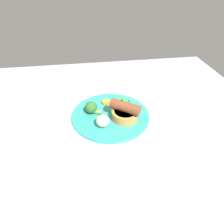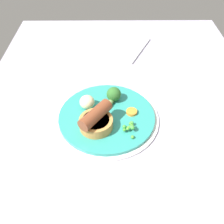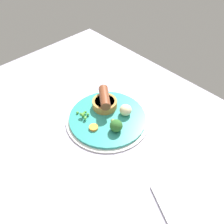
% 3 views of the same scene
% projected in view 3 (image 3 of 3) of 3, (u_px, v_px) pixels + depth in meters
% --- Properties ---
extents(dining_table, '(1.10, 0.80, 0.03)m').
position_uv_depth(dining_table, '(104.00, 135.00, 0.77)').
color(dining_table, '#9E99AD').
rests_on(dining_table, ground).
extents(dinner_plate, '(0.27, 0.27, 0.01)m').
position_uv_depth(dinner_plate, '(108.00, 119.00, 0.79)').
color(dinner_plate, silver).
rests_on(dinner_plate, dining_table).
extents(sausage_pudding, '(0.09, 0.08, 0.06)m').
position_uv_depth(sausage_pudding, '(105.00, 102.00, 0.81)').
color(sausage_pudding, '#BC8442').
rests_on(sausage_pudding, dinner_plate).
extents(pea_pile, '(0.05, 0.03, 0.02)m').
position_uv_depth(pea_pile, '(83.00, 115.00, 0.78)').
color(pea_pile, '#44913E').
rests_on(pea_pile, dinner_plate).
extents(broccoli_floret_near, '(0.05, 0.04, 0.04)m').
position_uv_depth(broccoli_floret_near, '(116.00, 126.00, 0.74)').
color(broccoli_floret_near, '#2D6628').
rests_on(broccoli_floret_near, dinner_plate).
extents(potato_chunk_0, '(0.05, 0.05, 0.03)m').
position_uv_depth(potato_chunk_0, '(126.00, 110.00, 0.78)').
color(potato_chunk_0, beige).
rests_on(potato_chunk_0, dinner_plate).
extents(carrot_slice_0, '(0.04, 0.04, 0.01)m').
position_uv_depth(carrot_slice_0, '(94.00, 127.00, 0.75)').
color(carrot_slice_0, orange).
rests_on(carrot_slice_0, dinner_plate).
extents(fork, '(0.17, 0.09, 0.01)m').
position_uv_depth(fork, '(170.00, 220.00, 0.57)').
color(fork, silver).
rests_on(fork, dining_table).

